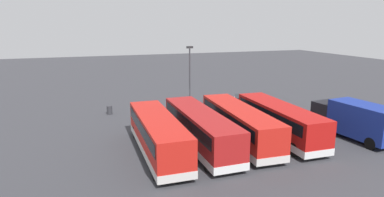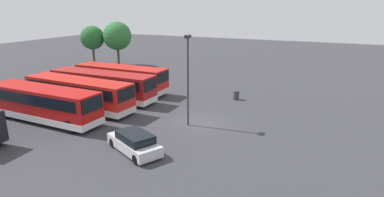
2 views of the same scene
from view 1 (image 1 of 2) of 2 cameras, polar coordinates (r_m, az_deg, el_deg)
name	(u,v)px [view 1 (image 1 of 2)]	position (r m, az deg, el deg)	size (l,w,h in m)	color
ground_plane	(178,110)	(38.27, -2.37, -1.97)	(140.00, 140.00, 0.00)	#38383D
bus_single_deck_near_end	(279,120)	(29.51, 14.92, -3.68)	(2.85, 10.97, 2.95)	#B71411
bus_single_deck_second	(239,123)	(27.92, 8.20, -4.31)	(3.10, 11.56, 2.95)	red
bus_single_deck_third	(200,128)	(26.43, 1.43, -5.17)	(2.65, 11.71, 2.95)	#A51919
bus_single_deck_fourth	(158,134)	(25.18, -6.00, -6.18)	(2.75, 11.19, 2.95)	red
box_truck_blue	(354,119)	(31.91, 26.45, -3.22)	(3.20, 7.70, 3.20)	navy
car_hatchback_silver	(242,102)	(39.31, 8.67, -0.66)	(3.60, 4.82, 1.43)	silver
lamp_post_tall	(190,73)	(37.12, -0.40, 4.45)	(0.70, 0.30, 7.38)	#38383D
waste_bin_yellow	(110,110)	(37.40, -14.17, -1.97)	(0.60, 0.60, 0.95)	#333338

